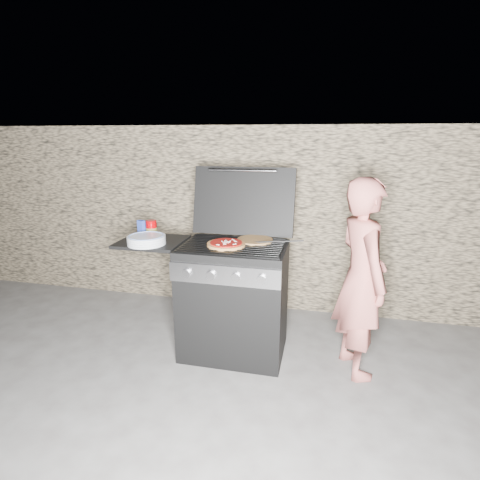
% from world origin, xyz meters
% --- Properties ---
extents(ground, '(50.00, 50.00, 0.00)m').
position_xyz_m(ground, '(0.00, 0.00, 0.00)').
color(ground, '#4D4A47').
extents(stone_wall, '(8.00, 0.35, 1.80)m').
position_xyz_m(stone_wall, '(0.00, 1.05, 0.90)').
color(stone_wall, tan).
rests_on(stone_wall, ground).
extents(gas_grill, '(1.34, 0.79, 0.91)m').
position_xyz_m(gas_grill, '(-0.25, 0.00, 0.46)').
color(gas_grill, black).
rests_on(gas_grill, ground).
extents(pizza_topped, '(0.37, 0.37, 0.03)m').
position_xyz_m(pizza_topped, '(-0.05, -0.04, 0.93)').
color(pizza_topped, '#C67C4A').
rests_on(pizza_topped, gas_grill).
extents(pizza_plain, '(0.31, 0.31, 0.01)m').
position_xyz_m(pizza_plain, '(0.14, 0.14, 0.92)').
color(pizza_plain, tan).
rests_on(pizza_plain, gas_grill).
extents(sauce_jar, '(0.09, 0.09, 0.13)m').
position_xyz_m(sauce_jar, '(-0.72, 0.11, 0.97)').
color(sauce_jar, '#9F0004').
rests_on(sauce_jar, gas_grill).
extents(blue_carton, '(0.07, 0.06, 0.13)m').
position_xyz_m(blue_carton, '(-0.81, 0.11, 0.97)').
color(blue_carton, '#2841A7').
rests_on(blue_carton, gas_grill).
extents(plate_stack, '(0.37, 0.37, 0.07)m').
position_xyz_m(plate_stack, '(-0.66, -0.11, 0.94)').
color(plate_stack, silver).
rests_on(plate_stack, gas_grill).
extents(person, '(0.51, 0.62, 1.45)m').
position_xyz_m(person, '(0.94, -0.03, 0.72)').
color(person, '#B75E56').
rests_on(person, ground).
extents(tongs, '(0.38, 0.13, 0.08)m').
position_xyz_m(tongs, '(0.34, 0.00, 0.95)').
color(tongs, black).
rests_on(tongs, gas_grill).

